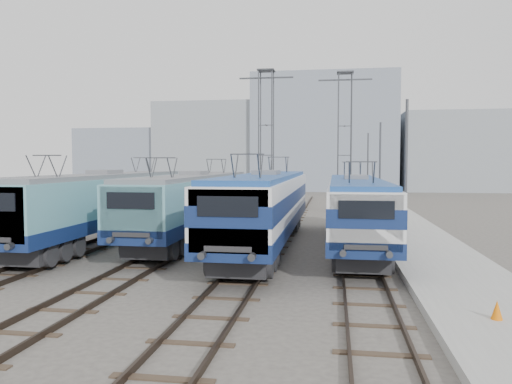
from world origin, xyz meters
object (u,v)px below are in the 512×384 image
at_px(mast_front, 406,184).
at_px(mast_mid, 380,176).
at_px(locomotive_center_left, 193,200).
at_px(mast_rear, 368,172).
at_px(locomotive_center_right, 266,203).
at_px(locomotive_far_left, 104,201).
at_px(catenary_tower_west, 266,135).
at_px(catenary_tower_east, 345,136).
at_px(locomotive_far_right, 356,205).
at_px(safety_cone, 497,310).

bearing_deg(mast_front, mast_mid, 90.00).
xyz_separation_m(locomotive_center_left, mast_rear, (10.85, 18.05, 1.24)).
bearing_deg(locomotive_center_right, locomotive_center_left, 150.79).
relative_size(locomotive_center_right, mast_rear, 2.66).
distance_m(locomotive_far_left, locomotive_center_right, 9.02).
relative_size(catenary_tower_west, catenary_tower_east, 1.00).
xyz_separation_m(locomotive_far_right, mast_front, (1.85, -4.41, 1.28)).
relative_size(locomotive_far_right, catenary_tower_west, 1.45).
bearing_deg(safety_cone, mast_front, 99.34).
bearing_deg(catenary_tower_east, mast_mid, -78.14).
height_order(locomotive_far_left, mast_front, mast_front).
height_order(catenary_tower_west, mast_mid, catenary_tower_west).
bearing_deg(catenary_tower_east, locomotive_center_right, -102.89).
distance_m(mast_front, mast_mid, 12.00).
height_order(mast_mid, safety_cone, mast_mid).
relative_size(locomotive_center_right, mast_mid, 2.66).
relative_size(locomotive_far_left, mast_mid, 2.64).
height_order(locomotive_center_right, catenary_tower_west, catenary_tower_west).
distance_m(locomotive_far_left, locomotive_center_left, 4.90).
distance_m(catenary_tower_east, mast_front, 22.32).
xyz_separation_m(locomotive_far_left, locomotive_center_left, (4.50, 1.94, -0.04)).
distance_m(locomotive_center_left, mast_rear, 21.10).
bearing_deg(mast_rear, catenary_tower_west, -155.06).
bearing_deg(mast_mid, catenary_tower_east, 101.86).
bearing_deg(locomotive_far_right, locomotive_far_left, -178.27).
bearing_deg(mast_mid, catenary_tower_west, 137.07).
relative_size(locomotive_center_left, locomotive_far_right, 1.04).
bearing_deg(mast_front, locomotive_far_left, 165.38).
relative_size(locomotive_far_right, mast_front, 2.48).
bearing_deg(catenary_tower_east, mast_front, -84.55).
bearing_deg(locomotive_center_left, mast_front, -28.73).
distance_m(locomotive_center_right, mast_mid, 10.73).
xyz_separation_m(locomotive_far_left, locomotive_center_right, (9.00, -0.57, 0.07)).
distance_m(locomotive_center_right, catenary_tower_east, 19.52).
bearing_deg(safety_cone, locomotive_center_left, 131.39).
distance_m(locomotive_far_left, safety_cone, 20.49).
distance_m(locomotive_center_right, locomotive_far_right, 4.61).
bearing_deg(catenary_tower_west, locomotive_far_left, -112.88).
bearing_deg(locomotive_far_left, locomotive_center_left, 23.36).
distance_m(mast_mid, safety_cone, 20.08).
relative_size(locomotive_center_right, locomotive_far_right, 1.07).
bearing_deg(mast_front, safety_cone, -80.66).
relative_size(locomotive_center_left, mast_rear, 2.59).
distance_m(locomotive_center_right, catenary_tower_west, 17.26).
bearing_deg(locomotive_far_left, mast_rear, 52.49).
bearing_deg(mast_mid, locomotive_center_left, -150.84).
distance_m(mast_front, mast_rear, 24.00).
xyz_separation_m(catenary_tower_west, mast_rear, (8.60, 4.00, -3.14)).
xyz_separation_m(catenary_tower_east, mast_front, (2.10, -22.00, -3.14)).
bearing_deg(safety_cone, locomotive_far_left, 144.59).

